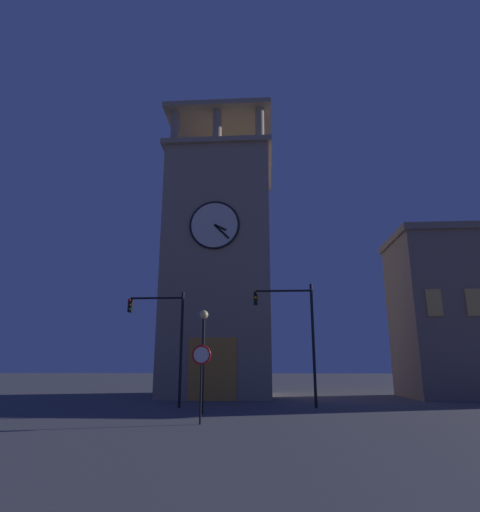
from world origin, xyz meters
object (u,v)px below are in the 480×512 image
at_px(no_horn_sign, 201,361).
at_px(street_lamp, 203,340).
at_px(traffic_signal_mid, 165,330).
at_px(traffic_signal_near, 295,325).
at_px(clocktower, 221,268).

bearing_deg(no_horn_sign, street_lamp, -82.38).
height_order(street_lamp, no_horn_sign, street_lamp).
bearing_deg(street_lamp, traffic_signal_mid, -44.80).
distance_m(traffic_signal_near, no_horn_sign, 8.25).
xyz_separation_m(traffic_signal_near, street_lamp, (4.72, 2.96, -0.98)).
xyz_separation_m(clocktower, no_horn_sign, (-0.99, 15.61, -7.43)).
height_order(traffic_signal_mid, street_lamp, traffic_signal_mid).
xyz_separation_m(traffic_signal_near, no_horn_sign, (4.21, 6.79, -2.06)).
relative_size(clocktower, street_lamp, 5.17).
bearing_deg(traffic_signal_mid, clocktower, -102.72).
xyz_separation_m(street_lamp, no_horn_sign, (-0.51, 3.83, -1.07)).
relative_size(traffic_signal_near, street_lamp, 1.38).
bearing_deg(no_horn_sign, traffic_signal_mid, -64.25).
bearing_deg(street_lamp, traffic_signal_near, -147.91).
height_order(traffic_signal_near, street_lamp, traffic_signal_near).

